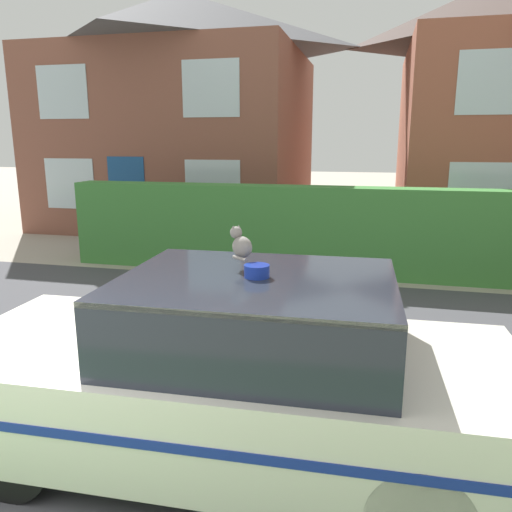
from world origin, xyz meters
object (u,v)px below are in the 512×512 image
object	(u,v)px
cat	(241,245)
wheelie_bin	(171,230)
police_car	(235,373)
house_left	(182,109)

from	to	relation	value
cat	wheelie_bin	world-z (taller)	cat
police_car	cat	distance (m)	1.01
police_car	wheelie_bin	xyz separation A→B (m)	(-3.45, 6.88, -0.19)
house_left	wheelie_bin	size ratio (longest dim) A/B	7.19
police_car	wheelie_bin	bearing A→B (deg)	-65.22
cat	wheelie_bin	size ratio (longest dim) A/B	0.26
police_car	cat	size ratio (longest dim) A/B	16.44
cat	house_left	distance (m)	12.19
police_car	wheelie_bin	distance (m)	7.70
house_left	wheelie_bin	xyz separation A→B (m)	(1.39, -4.40, -2.88)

